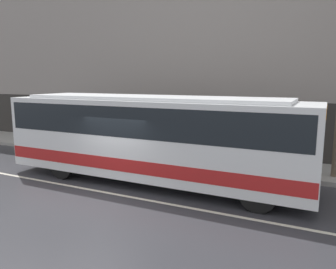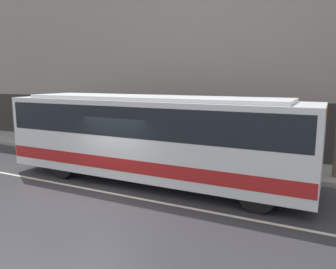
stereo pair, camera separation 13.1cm
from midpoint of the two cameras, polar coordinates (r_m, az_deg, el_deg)
ground_plane at (r=11.45m, az=-10.07°, el=-9.96°), size 60.00×60.00×0.00m
sidewalk at (r=15.91m, az=1.67°, el=-3.92°), size 60.00×2.84×0.18m
building_facade at (r=17.06m, az=4.10°, el=17.45°), size 60.00×0.35×12.71m
lane_stripe at (r=11.45m, az=-10.07°, el=-9.95°), size 54.00×0.14×0.01m
transit_bus at (r=12.02m, az=-2.57°, el=0.01°), size 11.46×2.62×3.20m
pedestrian_waiting at (r=15.71m, az=4.53°, el=-1.02°), size 0.36×0.36×1.61m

